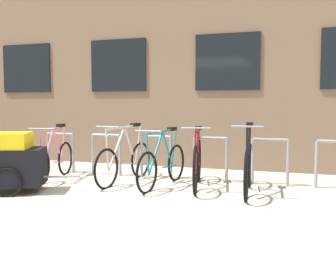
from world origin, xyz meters
The scene contains 9 objects.
ground_plane centered at (0.00, 0.00, 0.00)m, with size 42.00×42.00×0.00m, color #B2ADA0.
storefront_building centered at (0.00, 6.65, 2.65)m, with size 28.00×6.95×5.30m.
bike_rack centered at (0.14, 1.90, 0.48)m, with size 6.62×0.05×0.78m.
bicycle_silver centered at (-0.25, 1.39, 0.37)m, with size 0.44×1.75×1.02m.
bicycle_pink centered at (-1.56, 1.23, 0.36)m, with size 0.46×1.64×1.00m.
bicycle_black centered at (1.85, 1.22, 0.40)m, with size 0.44×1.71×1.08m.
bicycle_teal centered at (0.47, 1.29, 0.37)m, with size 0.44×1.72×0.97m.
bicycle_maroon centered at (1.02, 1.39, 0.40)m, with size 0.48×1.76×1.02m.
bike_trailer centered at (-1.58, 0.17, 0.47)m, with size 1.46×0.91×0.93m.
Camera 1 is at (2.47, -4.65, 1.35)m, focal length 41.37 mm.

